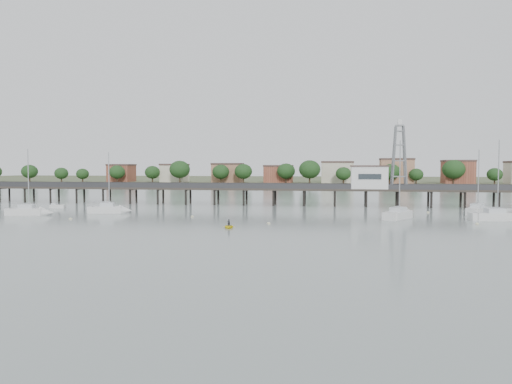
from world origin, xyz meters
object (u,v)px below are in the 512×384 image
sailboat_c (402,214)px  yellow_dinghy (229,228)px  sailboat_d (503,217)px  sailboat_b (113,210)px  pier (260,189)px  white_tender (57,206)px  sailboat_f (479,210)px  lattice_tower (399,157)px  sailboat_a (33,212)px

sailboat_c → yellow_dinghy: sailboat_c is taller
sailboat_d → sailboat_b: 70.69m
pier → white_tender: 45.00m
pier → sailboat_b: bearing=-136.1°
sailboat_d → pier: bearing=140.6°
sailboat_f → white_tender: sailboat_f is taller
lattice_tower → sailboat_d: size_ratio=1.08×
sailboat_b → yellow_dinghy: bearing=-48.4°
pier → sailboat_c: sailboat_c is taller
sailboat_c → sailboat_a: 67.21m
sailboat_b → yellow_dinghy: sailboat_b is taller
sailboat_c → sailboat_f: size_ratio=1.11×
sailboat_c → sailboat_d: (16.44, -1.02, -0.00)m
pier → sailboat_f: bearing=-17.8°
pier → sailboat_a: sailboat_a is taller
white_tender → sailboat_f: bearing=-8.4°
sailboat_a → lattice_tower: bearing=13.2°
lattice_tower → white_tender: size_ratio=4.69×
sailboat_c → sailboat_b: size_ratio=1.14×
sailboat_d → sailboat_a: (-83.42, -4.58, 0.01)m
pier → sailboat_f: (44.79, -14.35, -3.15)m
sailboat_c → sailboat_a: bearing=125.0°
yellow_dinghy → sailboat_f: bearing=23.5°
sailboat_d → sailboat_f: sailboat_d is taller
sailboat_c → sailboat_d: sailboat_d is taller
sailboat_d → yellow_dinghy: size_ratio=5.23×
sailboat_d → sailboat_b: sailboat_d is taller
yellow_dinghy → sailboat_d: bearing=11.1°
white_tender → pier: bearing=11.3°
lattice_tower → sailboat_b: (-56.63, -24.17, -10.45)m
pier → sailboat_f: sailboat_f is taller
white_tender → sailboat_b: bearing=-35.6°
pier → lattice_tower: size_ratio=9.68×
pier → sailboat_c: size_ratio=10.47×
sailboat_f → sailboat_c: bearing=156.0°
lattice_tower → sailboat_c: size_ratio=1.08×
lattice_tower → sailboat_f: (13.29, -14.35, -10.46)m
sailboat_d → yellow_dinghy: sailboat_d is taller
lattice_tower → yellow_dinghy: lattice_tower is taller
pier → white_tender: bearing=-159.3°
sailboat_c → sailboat_f: sailboat_c is taller
lattice_tower → sailboat_d: (14.04, -26.04, -10.46)m
lattice_tower → yellow_dinghy: size_ratio=5.65×
pier → white_tender: size_ratio=45.42×
sailboat_b → white_tender: size_ratio=3.79×
sailboat_d → yellow_dinghy: (-43.42, -17.47, -0.64)m
lattice_tower → yellow_dinghy: bearing=-124.0°
sailboat_f → white_tender: size_ratio=3.90×
yellow_dinghy → pier: bearing=82.0°
white_tender → yellow_dinghy: yellow_dinghy is taller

